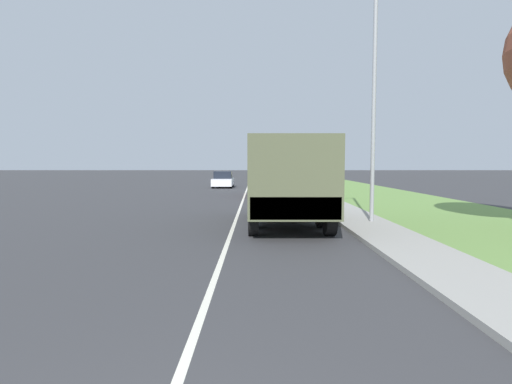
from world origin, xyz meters
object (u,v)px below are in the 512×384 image
object	(u,v)px
car_third_ahead	(267,175)
car_nearest_ahead	(268,185)
military_truck	(287,178)
lamp_post	(370,84)
car_farthest_ahead	(262,171)
car_fourth_ahead	(262,172)
car_second_ahead	(224,180)

from	to	relation	value
car_third_ahead	car_nearest_ahead	bearing A→B (deg)	-91.22
military_truck	lamp_post	distance (m)	4.20
car_farthest_ahead	lamp_post	world-z (taller)	lamp_post
car_nearest_ahead	lamp_post	distance (m)	13.53
military_truck	car_fourth_ahead	xyz separation A→B (m)	(-0.23, 52.79, -0.86)
car_third_ahead	lamp_post	xyz separation A→B (m)	(2.59, -36.25, 4.10)
car_third_ahead	car_fourth_ahead	size ratio (longest dim) A/B	0.98
car_third_ahead	car_fourth_ahead	world-z (taller)	car_fourth_ahead
military_truck	car_fourth_ahead	distance (m)	52.80
car_nearest_ahead	lamp_post	xyz separation A→B (m)	(3.10, -12.54, 4.05)
car_nearest_ahead	car_third_ahead	distance (m)	23.72
car_third_ahead	car_second_ahead	bearing A→B (deg)	-105.98
car_farthest_ahead	lamp_post	bearing A→B (deg)	-87.37
car_fourth_ahead	car_farthest_ahead	bearing A→B (deg)	89.37
car_nearest_ahead	lamp_post	world-z (taller)	lamp_post
car_farthest_ahead	car_fourth_ahead	bearing A→B (deg)	-90.63
car_fourth_ahead	car_farthest_ahead	size ratio (longest dim) A/B	1.09
car_third_ahead	lamp_post	size ratio (longest dim) A/B	0.58
car_fourth_ahead	car_farthest_ahead	world-z (taller)	car_fourth_ahead
military_truck	car_third_ahead	bearing A→B (deg)	89.73
military_truck	car_nearest_ahead	size ratio (longest dim) A/B	1.57
military_truck	lamp_post	size ratio (longest dim) A/B	0.86
car_second_ahead	car_third_ahead	bearing A→B (deg)	74.02
car_second_ahead	car_farthest_ahead	xyz separation A→B (m)	(3.85, 41.09, 0.08)
military_truck	car_second_ahead	bearing A→B (deg)	100.31
military_truck	car_third_ahead	size ratio (longest dim) A/B	1.49
car_fourth_ahead	lamp_post	bearing A→B (deg)	-86.75
military_truck	car_second_ahead	size ratio (longest dim) A/B	1.74
car_third_ahead	car_farthest_ahead	distance (m)	26.62
lamp_post	car_fourth_ahead	bearing A→B (deg)	93.25
military_truck	car_farthest_ahead	world-z (taller)	military_truck
car_nearest_ahead	car_fourth_ahead	bearing A→B (deg)	89.86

